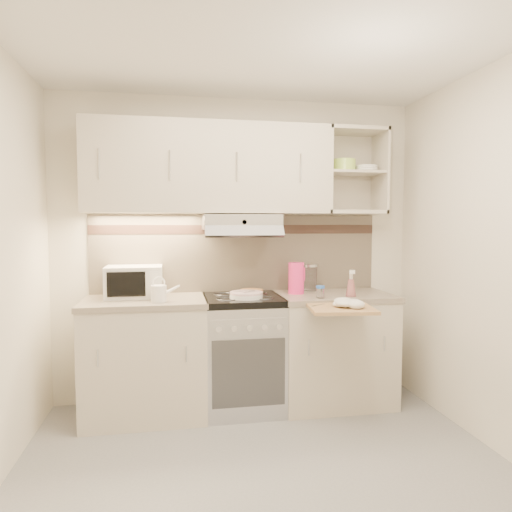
{
  "coord_description": "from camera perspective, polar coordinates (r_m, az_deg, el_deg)",
  "views": [
    {
      "loc": [
        -0.52,
        -2.41,
        1.46
      ],
      "look_at": [
        0.08,
        0.95,
        1.23
      ],
      "focal_mm": 32.0,
      "sensor_mm": 36.0,
      "label": 1
    }
  ],
  "objects": [
    {
      "name": "spray_bottle",
      "position": [
        3.65,
        11.79,
        -3.62
      ],
      "size": [
        0.08,
        0.08,
        0.22
      ],
      "rotation": [
        0.0,
        0.0,
        -0.4
      ],
      "color": "pink",
      "rests_on": "worktop_right"
    },
    {
      "name": "plate_stack",
      "position": [
        3.5,
        -1.23,
        -4.89
      ],
      "size": [
        0.25,
        0.25,
        0.05
      ],
      "rotation": [
        0.0,
        0.0,
        0.29
      ],
      "color": "white",
      "rests_on": "electric_range"
    },
    {
      "name": "watering_can",
      "position": [
        3.4,
        -11.94,
        -4.5
      ],
      "size": [
        0.22,
        0.11,
        0.19
      ],
      "rotation": [
        0.0,
        0.0,
        0.27
      ],
      "color": "white",
      "rests_on": "worktop_left"
    },
    {
      "name": "worktop_left",
      "position": [
        3.56,
        -13.75,
        -5.56
      ],
      "size": [
        0.92,
        0.62,
        0.04
      ],
      "primitive_type": "cube",
      "color": "gray",
      "rests_on": "base_cabinet_left"
    },
    {
      "name": "cutting_board",
      "position": [
        3.28,
        10.6,
        -6.47
      ],
      "size": [
        0.49,
        0.45,
        0.02
      ],
      "primitive_type": "cube",
      "rotation": [
        0.0,
        0.0,
        -0.13
      ],
      "color": "tan",
      "rests_on": "base_cabinet_right"
    },
    {
      "name": "ground",
      "position": [
        2.86,
        2.01,
        -26.74
      ],
      "size": [
        3.0,
        3.0,
        0.0
      ],
      "primitive_type": "plane",
      "color": "gray",
      "rests_on": "ground"
    },
    {
      "name": "electric_range",
      "position": [
        3.69,
        -1.65,
        -11.96
      ],
      "size": [
        0.6,
        0.6,
        0.9
      ],
      "color": "#B7B7BC",
      "rests_on": "ground"
    },
    {
      "name": "bread_loaf",
      "position": [
        3.63,
        -0.54,
        -4.57
      ],
      "size": [
        0.18,
        0.18,
        0.05
      ],
      "primitive_type": "cylinder",
      "color": "#B78447",
      "rests_on": "electric_range"
    },
    {
      "name": "worktop_right",
      "position": [
        3.77,
        9.71,
        -4.96
      ],
      "size": [
        0.92,
        0.62,
        0.04
      ],
      "primitive_type": "cube",
      "color": "gray",
      "rests_on": "base_cabinet_right"
    },
    {
      "name": "microwave",
      "position": [
        3.66,
        -14.98,
        -3.1
      ],
      "size": [
        0.43,
        0.33,
        0.24
      ],
      "rotation": [
        0.0,
        0.0,
        0.01
      ],
      "color": "silver",
      "rests_on": "worktop_left"
    },
    {
      "name": "spice_jar",
      "position": [
        3.53,
        8.04,
        -4.44
      ],
      "size": [
        0.06,
        0.06,
        0.1
      ],
      "rotation": [
        0.0,
        0.0,
        -0.32
      ],
      "color": "white",
      "rests_on": "worktop_right"
    },
    {
      "name": "pink_pitcher",
      "position": [
        3.72,
        5.06,
        -2.75
      ],
      "size": [
        0.14,
        0.13,
        0.26
      ],
      "rotation": [
        0.0,
        0.0,
        0.18
      ],
      "color": "#FF2B7A",
      "rests_on": "worktop_right"
    },
    {
      "name": "room_shell",
      "position": [
        2.83,
        0.56,
        7.29
      ],
      "size": [
        3.04,
        2.84,
        2.52
      ],
      "color": "silver",
      "rests_on": "ground"
    },
    {
      "name": "dish_towel",
      "position": [
        3.26,
        11.23,
        -5.73
      ],
      "size": [
        0.3,
        0.28,
        0.07
      ],
      "primitive_type": null,
      "rotation": [
        0.0,
        0.0,
        -0.38
      ],
      "color": "white",
      "rests_on": "cutting_board"
    },
    {
      "name": "base_cabinet_left",
      "position": [
        3.66,
        -13.63,
        -12.52
      ],
      "size": [
        0.9,
        0.6,
        0.86
      ],
      "primitive_type": "cube",
      "color": "beige",
      "rests_on": "ground"
    },
    {
      "name": "glass_jar",
      "position": [
        3.9,
        6.8,
        -2.67
      ],
      "size": [
        0.12,
        0.12,
        0.22
      ],
      "rotation": [
        0.0,
        0.0,
        0.28
      ],
      "color": "silver",
      "rests_on": "worktop_right"
    },
    {
      "name": "base_cabinet_right",
      "position": [
        3.87,
        9.63,
        -11.56
      ],
      "size": [
        0.9,
        0.6,
        0.86
      ],
      "primitive_type": "cube",
      "color": "beige",
      "rests_on": "ground"
    }
  ]
}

